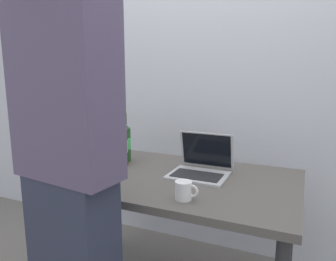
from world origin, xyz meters
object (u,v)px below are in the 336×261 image
at_px(beer_bottle_green, 106,145).
at_px(beer_bottle_dark, 101,142).
at_px(beer_bottle_brown, 122,144).
at_px(beer_bottle_amber, 125,142).
at_px(person_figure, 69,169).
at_px(coffee_mug, 184,190).
at_px(laptop, 201,165).

xyz_separation_m(beer_bottle_green, beer_bottle_dark, (-0.10, 0.08, -0.00)).
bearing_deg(beer_bottle_green, beer_bottle_brown, -2.19).
bearing_deg(beer_bottle_amber, beer_bottle_green, -137.94).
distance_m(person_figure, coffee_mug, 0.51).
bearing_deg(beer_bottle_dark, person_figure, -62.18).
height_order(beer_bottle_green, beer_bottle_dark, beer_bottle_green).
xyz_separation_m(laptop, beer_bottle_brown, (-0.49, -0.03, 0.08)).
relative_size(beer_bottle_green, beer_bottle_brown, 0.82).
xyz_separation_m(laptop, person_figure, (-0.30, -0.71, 0.15)).
relative_size(beer_bottle_dark, beer_bottle_brown, 0.81).
distance_m(beer_bottle_amber, beer_bottle_brown, 0.09).
height_order(beer_bottle_green, person_figure, person_figure).
relative_size(beer_bottle_brown, person_figure, 0.19).
bearing_deg(beer_bottle_amber, laptop, -5.91).
distance_m(beer_bottle_dark, coffee_mug, 0.86).
bearing_deg(person_figure, beer_bottle_dark, 117.82).
bearing_deg(beer_bottle_green, person_figure, -65.84).
bearing_deg(beer_bottle_amber, beer_bottle_dark, -179.48).
distance_m(laptop, beer_bottle_green, 0.61).
distance_m(beer_bottle_amber, beer_bottle_dark, 0.19).
height_order(beer_bottle_brown, coffee_mug, beer_bottle_brown).
bearing_deg(beer_bottle_dark, laptop, -4.23).
bearing_deg(person_figure, beer_bottle_amber, 105.93).
xyz_separation_m(beer_bottle_green, beer_bottle_brown, (0.12, -0.00, 0.02)).
distance_m(beer_bottle_dark, beer_bottle_brown, 0.23).
bearing_deg(laptop, person_figure, -112.88).
bearing_deg(laptop, coffee_mug, -83.82).
distance_m(beer_bottle_brown, coffee_mug, 0.64).
bearing_deg(beer_bottle_dark, coffee_mug, -29.66).
distance_m(laptop, beer_bottle_dark, 0.71).
relative_size(laptop, beer_bottle_brown, 0.92).
xyz_separation_m(beer_bottle_brown, person_figure, (0.19, -0.68, 0.07)).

